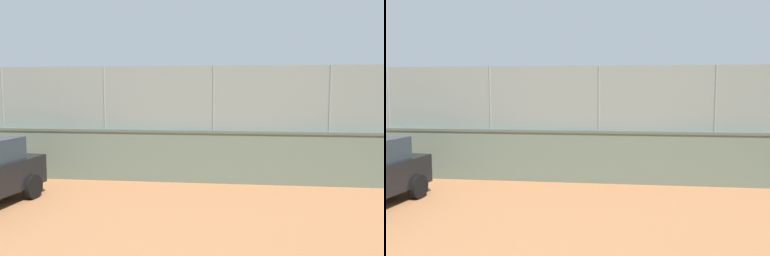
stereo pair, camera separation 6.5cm
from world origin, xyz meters
The scene contains 6 objects.
ground_plane centered at (0.00, 0.00, 0.00)m, with size 260.00×260.00×0.00m, color #B27247.
perimeter_wall centered at (-0.88, 13.67, 0.80)m, with size 24.10×0.72×1.59m.
fence_panel_on_wall centered at (-0.88, 13.67, 2.56)m, with size 23.68×0.33×1.93m.
player_crossing_court centered at (-4.05, 11.39, 0.95)m, with size 1.22×0.72×1.61m.
player_at_service_line centered at (0.50, 5.28, 0.99)m, with size 1.28×0.78×1.66m.
sports_ball centered at (-4.30, 12.64, 0.11)m, with size 0.22×0.22×0.22m, color yellow.
Camera 2 is at (-3.32, 25.65, 2.85)m, focal length 37.40 mm.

